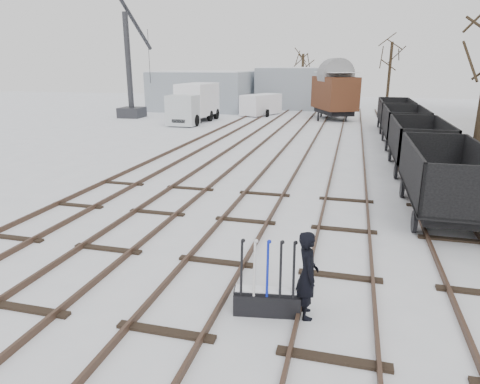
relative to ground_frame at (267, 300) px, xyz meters
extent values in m
plane|color=white|center=(-1.65, 1.86, -0.28)|extent=(120.00, 120.00, 0.00)
cube|color=black|center=(-8.37, 15.86, -0.21)|extent=(0.07, 52.00, 0.15)
cube|color=black|center=(-6.94, 15.86, -0.21)|extent=(0.07, 52.00, 0.15)
cube|color=black|center=(-7.65, 3.86, -0.26)|extent=(1.90, 0.20, 0.08)
cube|color=black|center=(-5.37, 15.86, -0.21)|extent=(0.07, 52.00, 0.15)
cube|color=black|center=(-3.94, 15.86, -0.21)|extent=(0.07, 52.00, 0.15)
cube|color=black|center=(-4.65, 3.86, -0.26)|extent=(1.90, 0.20, 0.08)
cube|color=black|center=(-2.37, 15.86, -0.21)|extent=(0.07, 52.00, 0.15)
cube|color=black|center=(-0.94, 15.86, -0.21)|extent=(0.07, 52.00, 0.15)
cube|color=black|center=(-1.65, 3.86, -0.26)|extent=(1.90, 0.20, 0.08)
cube|color=black|center=(0.63, 15.86, -0.21)|extent=(0.07, 52.00, 0.15)
cube|color=black|center=(2.06, 15.86, -0.21)|extent=(0.07, 52.00, 0.15)
cube|color=black|center=(1.35, 3.86, -0.26)|extent=(1.90, 0.20, 0.08)
cube|color=black|center=(3.63, 15.86, -0.21)|extent=(0.07, 52.00, 0.15)
cube|color=black|center=(5.06, 15.86, -0.21)|extent=(0.07, 52.00, 0.15)
cube|color=black|center=(4.35, 3.86, -0.26)|extent=(1.90, 0.20, 0.08)
cube|color=#9AA3AD|center=(-14.65, 37.86, 1.72)|extent=(10.00, 8.00, 4.00)
cube|color=white|center=(-14.65, 37.86, 3.77)|extent=(9.80, 7.84, 0.10)
cube|color=#9AA3AD|center=(-5.65, 41.86, 1.92)|extent=(7.00, 6.00, 4.40)
cube|color=white|center=(-5.65, 41.86, 4.17)|extent=(6.86, 5.88, 0.10)
cube|color=black|center=(0.00, 0.00, -0.06)|extent=(1.35, 0.61, 0.44)
cube|color=black|center=(0.00, 0.00, 0.18)|extent=(1.33, 0.50, 0.06)
cube|color=white|center=(0.00, 0.00, 0.22)|extent=(1.28, 0.45, 0.03)
cylinder|color=black|center=(-0.49, -0.08, 0.67)|extent=(0.10, 0.32, 1.08)
cylinder|color=silver|center=(-0.25, -0.04, 0.67)|extent=(0.10, 0.32, 1.08)
cylinder|color=#0D1EB2|center=(0.00, 0.00, 0.67)|extent=(0.10, 0.32, 1.08)
cylinder|color=black|center=(0.25, 0.04, 0.67)|extent=(0.10, 0.32, 1.08)
cylinder|color=black|center=(0.49, 0.08, 0.67)|extent=(0.10, 0.32, 1.08)
imported|color=black|center=(0.75, 0.10, 0.59)|extent=(0.58, 0.73, 1.75)
cube|color=black|center=(4.35, 7.04, 0.32)|extent=(1.79, 4.92, 0.37)
cube|color=black|center=(4.35, 7.04, 0.51)|extent=(2.24, 5.59, 0.11)
cube|color=black|center=(3.27, 7.04, 1.25)|extent=(0.09, 5.59, 1.49)
cube|color=white|center=(4.35, 7.04, 0.60)|extent=(2.01, 5.37, 0.06)
cylinder|color=black|center=(3.32, 5.25, 0.04)|extent=(0.11, 0.65, 0.65)
cylinder|color=black|center=(5.37, 8.83, 0.04)|extent=(0.11, 0.65, 0.65)
cube|color=black|center=(4.35, 13.44, 0.32)|extent=(1.79, 4.92, 0.37)
cube|color=black|center=(4.35, 13.44, 0.51)|extent=(2.24, 5.59, 0.11)
cube|color=black|center=(3.27, 13.44, 1.25)|extent=(0.09, 5.59, 1.49)
cube|color=black|center=(5.42, 13.44, 1.25)|extent=(0.09, 5.59, 1.49)
cube|color=white|center=(4.35, 13.44, 0.60)|extent=(2.01, 5.37, 0.06)
cylinder|color=black|center=(3.32, 11.65, 0.04)|extent=(0.11, 0.65, 0.65)
cylinder|color=black|center=(5.37, 15.23, 0.04)|extent=(0.11, 0.65, 0.65)
cube|color=black|center=(4.35, 19.84, 0.32)|extent=(1.79, 4.92, 0.37)
cube|color=black|center=(4.35, 19.84, 0.51)|extent=(2.24, 5.59, 0.11)
cube|color=black|center=(3.27, 19.84, 1.25)|extent=(0.09, 5.59, 1.49)
cube|color=black|center=(5.42, 19.84, 1.25)|extent=(0.09, 5.59, 1.49)
cube|color=white|center=(4.35, 19.84, 0.60)|extent=(2.01, 5.37, 0.06)
cylinder|color=black|center=(3.32, 18.05, 0.04)|extent=(0.11, 0.65, 0.65)
cylinder|color=black|center=(5.37, 21.63, 0.04)|extent=(0.11, 0.65, 0.65)
cube|color=black|center=(4.35, 26.24, 0.32)|extent=(1.79, 4.92, 0.37)
cube|color=black|center=(4.35, 26.24, 0.51)|extent=(2.24, 5.59, 0.11)
cube|color=black|center=(3.27, 26.24, 1.25)|extent=(0.09, 5.59, 1.49)
cube|color=black|center=(5.42, 26.24, 1.25)|extent=(0.09, 5.59, 1.49)
cube|color=white|center=(4.35, 26.24, 0.60)|extent=(2.01, 5.37, 0.06)
cylinder|color=black|center=(3.32, 24.45, 0.04)|extent=(0.11, 0.65, 0.65)
cylinder|color=black|center=(5.37, 28.03, 0.04)|extent=(0.11, 0.65, 0.65)
cube|color=black|center=(-0.38, 32.58, 0.42)|extent=(3.76, 5.18, 0.43)
cube|color=#543019|center=(-0.38, 32.58, 2.04)|extent=(4.49, 5.98, 2.81)
cube|color=white|center=(-0.38, 32.58, 3.82)|extent=(4.15, 5.63, 0.04)
cylinder|color=black|center=(-1.57, 30.86, 0.09)|extent=(0.13, 0.76, 0.76)
cylinder|color=black|center=(0.80, 34.31, 0.09)|extent=(0.13, 0.76, 0.76)
cube|color=black|center=(-11.71, 27.35, 0.23)|extent=(1.25, 7.11, 0.28)
cube|color=silver|center=(-11.71, 24.74, 0.97)|extent=(2.27, 1.91, 2.33)
cube|color=white|center=(-11.71, 28.10, 1.58)|extent=(2.42, 4.89, 2.61)
cube|color=white|center=(-11.71, 28.10, 2.91)|extent=(2.37, 4.80, 0.04)
cylinder|color=black|center=(-12.73, 24.93, 0.18)|extent=(0.28, 0.93, 0.93)
cylinder|color=black|center=(-10.68, 29.96, 0.18)|extent=(0.28, 0.93, 0.93)
cube|color=white|center=(-7.36, 34.05, 0.74)|extent=(3.53, 4.92, 1.85)
cube|color=white|center=(-7.36, 34.05, 1.69)|extent=(3.45, 4.80, 0.04)
cylinder|color=black|center=(-8.29, 32.62, 0.08)|extent=(0.23, 0.72, 0.72)
cylinder|color=black|center=(-6.44, 35.49, 0.08)|extent=(0.23, 0.72, 0.72)
cube|color=#2B2C30|center=(-18.65, 29.16, 0.18)|extent=(2.12, 2.12, 0.92)
cylinder|color=#2B2C30|center=(-18.65, 29.16, 4.31)|extent=(0.51, 0.51, 9.19)
cylinder|color=#2B2C30|center=(-18.65, 31.22, 7.99)|extent=(0.51, 5.85, 4.24)
cylinder|color=black|center=(-18.65, 33.64, 5.23)|extent=(0.05, 0.05, 5.17)
cylinder|color=black|center=(-4.62, 43.86, 2.69)|extent=(0.30, 0.30, 5.94)
cylinder|color=black|center=(4.76, 41.94, 3.23)|extent=(0.30, 0.30, 7.03)
camera|label=1|loc=(1.37, -7.32, 4.41)|focal=32.00mm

